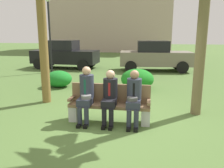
{
  "coord_description": "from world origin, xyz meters",
  "views": [
    {
      "loc": [
        0.67,
        -5.3,
        2.11
      ],
      "look_at": [
        -0.23,
        0.27,
        0.85
      ],
      "focal_mm": 36.82,
      "sensor_mm": 36.0,
      "label": 1
    }
  ],
  "objects_px": {
    "parked_car_near": "(65,54)",
    "building_backdrop": "(114,11)",
    "seated_man_right": "(134,95)",
    "seated_man_left": "(86,92)",
    "park_bench": "(110,104)",
    "shrub_near_bench": "(137,79)",
    "parked_car_far": "(155,56)",
    "shrub_mid_lawn": "(59,79)",
    "street_lamp": "(49,28)",
    "seated_man_middle": "(110,94)"
  },
  "relations": [
    {
      "from": "parked_car_near",
      "to": "building_backdrop",
      "type": "xyz_separation_m",
      "value": [
        0.61,
        15.33,
        3.84
      ]
    },
    {
      "from": "seated_man_right",
      "to": "seated_man_left",
      "type": "bearing_deg",
      "value": 179.72
    },
    {
      "from": "park_bench",
      "to": "seated_man_right",
      "type": "bearing_deg",
      "value": -12.9
    },
    {
      "from": "seated_man_right",
      "to": "shrub_near_bench",
      "type": "relative_size",
      "value": 1.03
    },
    {
      "from": "parked_car_far",
      "to": "building_backdrop",
      "type": "height_order",
      "value": "building_backdrop"
    },
    {
      "from": "seated_man_right",
      "to": "parked_car_far",
      "type": "relative_size",
      "value": 0.32
    },
    {
      "from": "seated_man_left",
      "to": "parked_car_near",
      "type": "distance_m",
      "value": 8.95
    },
    {
      "from": "park_bench",
      "to": "seated_man_right",
      "type": "height_order",
      "value": "seated_man_right"
    },
    {
      "from": "park_bench",
      "to": "shrub_near_bench",
      "type": "relative_size",
      "value": 1.55
    },
    {
      "from": "park_bench",
      "to": "parked_car_near",
      "type": "height_order",
      "value": "parked_car_near"
    },
    {
      "from": "park_bench",
      "to": "shrub_mid_lawn",
      "type": "distance_m",
      "value": 4.17
    },
    {
      "from": "shrub_mid_lawn",
      "to": "parked_car_far",
      "type": "relative_size",
      "value": 0.26
    },
    {
      "from": "park_bench",
      "to": "building_backdrop",
      "type": "distance_m",
      "value": 24.03
    },
    {
      "from": "shrub_mid_lawn",
      "to": "street_lamp",
      "type": "height_order",
      "value": "street_lamp"
    },
    {
      "from": "seated_man_middle",
      "to": "shrub_near_bench",
      "type": "relative_size",
      "value": 1.02
    },
    {
      "from": "parked_car_near",
      "to": "building_backdrop",
      "type": "relative_size",
      "value": 0.28
    },
    {
      "from": "seated_man_right",
      "to": "building_backdrop",
      "type": "bearing_deg",
      "value": 99.94
    },
    {
      "from": "street_lamp",
      "to": "park_bench",
      "type": "bearing_deg",
      "value": -56.24
    },
    {
      "from": "shrub_mid_lawn",
      "to": "parked_car_near",
      "type": "height_order",
      "value": "parked_car_near"
    },
    {
      "from": "seated_man_right",
      "to": "parked_car_far",
      "type": "height_order",
      "value": "parked_car_far"
    },
    {
      "from": "seated_man_middle",
      "to": "seated_man_right",
      "type": "distance_m",
      "value": 0.56
    },
    {
      "from": "seated_man_middle",
      "to": "seated_man_right",
      "type": "bearing_deg",
      "value": -0.44
    },
    {
      "from": "shrub_near_bench",
      "to": "building_backdrop",
      "type": "relative_size",
      "value": 0.09
    },
    {
      "from": "seated_man_left",
      "to": "street_lamp",
      "type": "relative_size",
      "value": 0.34
    },
    {
      "from": "seated_man_right",
      "to": "shrub_mid_lawn",
      "type": "height_order",
      "value": "seated_man_right"
    },
    {
      "from": "park_bench",
      "to": "seated_man_right",
      "type": "relative_size",
      "value": 1.51
    },
    {
      "from": "seated_man_left",
      "to": "parked_car_far",
      "type": "relative_size",
      "value": 0.33
    },
    {
      "from": "park_bench",
      "to": "street_lamp",
      "type": "distance_m",
      "value": 8.01
    },
    {
      "from": "seated_man_middle",
      "to": "parked_car_near",
      "type": "xyz_separation_m",
      "value": [
        -4.17,
        8.19,
        0.13
      ]
    },
    {
      "from": "shrub_mid_lawn",
      "to": "seated_man_left",
      "type": "bearing_deg",
      "value": -58.54
    },
    {
      "from": "street_lamp",
      "to": "seated_man_right",
      "type": "bearing_deg",
      "value": -53.37
    },
    {
      "from": "seated_man_right",
      "to": "park_bench",
      "type": "bearing_deg",
      "value": 167.1
    },
    {
      "from": "parked_car_near",
      "to": "parked_car_far",
      "type": "relative_size",
      "value": 0.99
    },
    {
      "from": "street_lamp",
      "to": "building_backdrop",
      "type": "relative_size",
      "value": 0.28
    },
    {
      "from": "seated_man_middle",
      "to": "shrub_mid_lawn",
      "type": "height_order",
      "value": "seated_man_middle"
    },
    {
      "from": "street_lamp",
      "to": "shrub_mid_lawn",
      "type": "bearing_deg",
      "value": -62.05
    },
    {
      "from": "building_backdrop",
      "to": "park_bench",
      "type": "bearing_deg",
      "value": -81.4
    },
    {
      "from": "parked_car_far",
      "to": "building_backdrop",
      "type": "bearing_deg",
      "value": 107.05
    },
    {
      "from": "parked_car_far",
      "to": "parked_car_near",
      "type": "bearing_deg",
      "value": 178.44
    },
    {
      "from": "parked_car_near",
      "to": "parked_car_far",
      "type": "bearing_deg",
      "value": -1.56
    },
    {
      "from": "parked_car_near",
      "to": "shrub_near_bench",
      "type": "bearing_deg",
      "value": -45.34
    },
    {
      "from": "shrub_near_bench",
      "to": "parked_car_near",
      "type": "xyz_separation_m",
      "value": [
        -4.63,
        4.69,
        0.45
      ]
    },
    {
      "from": "parked_car_far",
      "to": "street_lamp",
      "type": "xyz_separation_m",
      "value": [
        -5.53,
        -1.45,
        1.53
      ]
    },
    {
      "from": "shrub_near_bench",
      "to": "shrub_mid_lawn",
      "type": "relative_size",
      "value": 1.2
    },
    {
      "from": "parked_car_far",
      "to": "seated_man_middle",
      "type": "bearing_deg",
      "value": -98.35
    },
    {
      "from": "street_lamp",
      "to": "building_backdrop",
      "type": "distance_m",
      "value": 17.1
    },
    {
      "from": "parked_car_near",
      "to": "building_backdrop",
      "type": "bearing_deg",
      "value": 87.73
    },
    {
      "from": "shrub_mid_lawn",
      "to": "street_lamp",
      "type": "relative_size",
      "value": 0.27
    },
    {
      "from": "seated_man_right",
      "to": "building_backdrop",
      "type": "height_order",
      "value": "building_backdrop"
    },
    {
      "from": "seated_man_right",
      "to": "street_lamp",
      "type": "distance_m",
      "value": 8.38
    }
  ]
}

